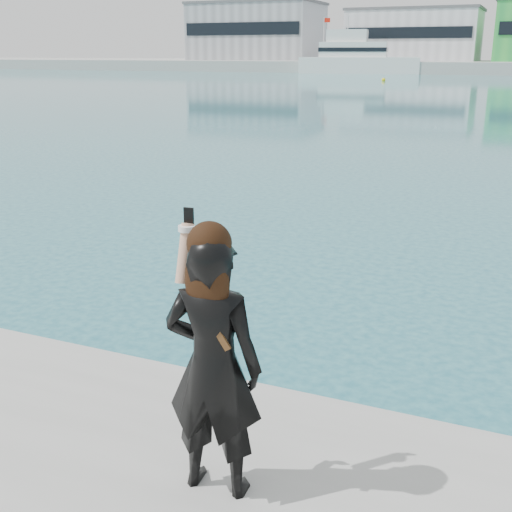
# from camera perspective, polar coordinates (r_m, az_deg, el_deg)

# --- Properties ---
(warehouse_grey_left) EXTENTS (26.52, 16.36, 11.50)m
(warehouse_grey_left) POSITION_cam_1_polar(r_m,az_deg,el_deg) (143.41, 0.07, 19.34)
(warehouse_grey_left) COLOR gray
(warehouse_grey_left) RESTS_ON far_quay
(warehouse_white) EXTENTS (24.48, 15.35, 9.50)m
(warehouse_white) POSITION_cam_1_polar(r_m,az_deg,el_deg) (133.86, 13.89, 18.55)
(warehouse_white) COLOR silver
(warehouse_white) RESTS_ON far_quay
(flagpole_left) EXTENTS (1.28, 0.16, 8.00)m
(flagpole_left) POSITION_cam_1_polar(r_m,az_deg,el_deg) (130.87, 6.07, 18.87)
(flagpole_left) COLOR silver
(flagpole_left) RESTS_ON far_quay
(motor_yacht) EXTENTS (21.27, 8.94, 9.63)m
(motor_yacht) POSITION_cam_1_polar(r_m,az_deg,el_deg) (118.63, 8.91, 17.04)
(motor_yacht) COLOR white
(motor_yacht) RESTS_ON ground
(buoy_far) EXTENTS (0.50, 0.50, 0.50)m
(buoy_far) POSITION_cam_1_polar(r_m,az_deg,el_deg) (88.33, 11.26, 15.01)
(buoy_far) COLOR yellow
(buoy_far) RESTS_ON ground
(woman) EXTENTS (0.69, 0.49, 1.91)m
(woman) POSITION_cam_1_polar(r_m,az_deg,el_deg) (4.19, -3.86, -9.13)
(woman) COLOR black
(woman) RESTS_ON near_quay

